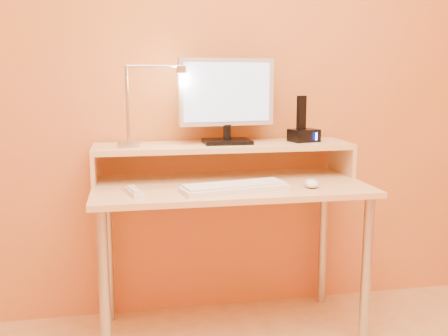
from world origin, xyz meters
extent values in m
cube|color=#D66F48|center=(0.00, 1.50, 1.25)|extent=(3.00, 0.04, 2.50)
cylinder|color=#ADADB3|center=(-0.55, 0.93, 0.35)|extent=(0.04, 0.04, 0.69)
cylinder|color=#ADADB3|center=(0.55, 0.93, 0.35)|extent=(0.04, 0.04, 0.69)
cylinder|color=#ADADB3|center=(-0.55, 1.43, 0.35)|extent=(0.04, 0.04, 0.69)
cylinder|color=#ADADB3|center=(0.55, 1.43, 0.35)|extent=(0.04, 0.04, 0.69)
cube|color=tan|center=(0.00, 1.18, 0.71)|extent=(1.20, 0.60, 0.02)
cube|color=tan|center=(-0.59, 1.33, 0.79)|extent=(0.02, 0.30, 0.14)
cube|color=tan|center=(0.59, 1.33, 0.79)|extent=(0.02, 0.30, 0.14)
cube|color=tan|center=(0.00, 1.33, 0.87)|extent=(1.20, 0.30, 0.02)
cube|color=black|center=(0.02, 1.33, 0.89)|extent=(0.22, 0.16, 0.02)
cylinder|color=black|center=(0.02, 1.33, 0.93)|extent=(0.04, 0.04, 0.07)
cube|color=#B2B2BC|center=(0.02, 1.34, 1.12)|extent=(0.45, 0.09, 0.31)
cube|color=black|center=(0.02, 1.36, 1.12)|extent=(0.41, 0.06, 0.26)
cube|color=#A6C6FA|center=(0.02, 1.32, 1.12)|extent=(0.41, 0.05, 0.27)
cylinder|color=#ADADB3|center=(-0.44, 1.30, 0.89)|extent=(0.10, 0.10, 0.02)
cylinder|color=#ADADB3|center=(-0.44, 1.30, 1.07)|extent=(0.01, 0.01, 0.33)
cylinder|color=#ADADB3|center=(-0.32, 1.30, 1.24)|extent=(0.24, 0.01, 0.01)
cylinder|color=#ADADB3|center=(-0.20, 1.30, 1.22)|extent=(0.04, 0.04, 0.03)
cylinder|color=#FFEAC6|center=(-0.20, 1.30, 1.20)|extent=(0.03, 0.03, 0.00)
cube|color=black|center=(0.39, 1.33, 0.91)|extent=(0.15, 0.13, 0.06)
cube|color=black|center=(0.38, 1.33, 1.02)|extent=(0.04, 0.03, 0.16)
cube|color=#3878FF|center=(0.44, 1.28, 0.91)|extent=(0.01, 0.00, 0.04)
cube|color=silver|center=(-0.01, 1.03, 0.73)|extent=(0.47, 0.23, 0.02)
ellipsoid|color=white|center=(0.33, 1.04, 0.74)|extent=(0.09, 0.12, 0.04)
cube|color=silver|center=(-0.42, 1.05, 0.73)|extent=(0.08, 0.17, 0.02)
camera|label=1|loc=(-0.44, -1.02, 1.19)|focal=41.27mm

